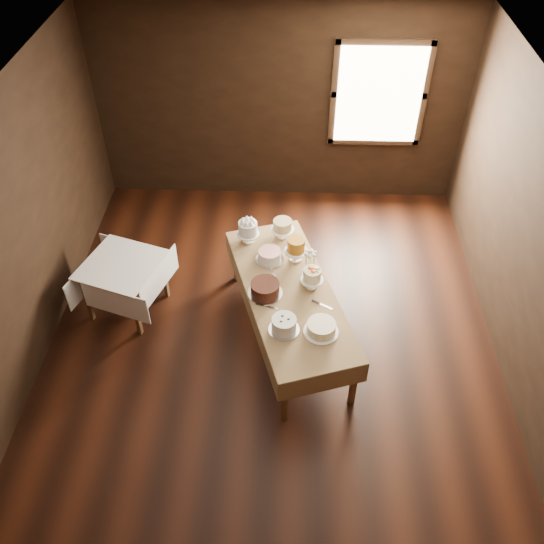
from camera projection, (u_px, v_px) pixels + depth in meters
The scene contains 22 objects.
floor at pixel (271, 346), 6.47m from camera, with size 5.00×6.00×0.01m, color black.
ceiling at pixel (271, 119), 4.57m from camera, with size 5.00×6.00×0.01m, color beige.
wall_back at pixel (280, 106), 7.71m from camera, with size 5.00×0.02×2.80m, color black.
wall_left at pixel (15, 246), 5.59m from camera, with size 0.02×6.00×2.80m, color black.
wall_right at pixel (534, 258), 5.45m from camera, with size 0.02×6.00×2.80m, color black.
window at pixel (379, 96), 7.50m from camera, with size 1.10×0.05×1.30m, color #FFEABF.
display_table at pixel (289, 294), 6.16m from camera, with size 1.54×2.45×0.71m.
side_table at pixel (122, 269), 6.50m from camera, with size 1.04×1.04×0.69m.
cake_meringue at pixel (248, 232), 6.64m from camera, with size 0.28×0.28×0.28m.
cake_speckled at pixel (282, 229), 6.71m from camera, with size 0.30×0.30×0.24m.
cake_lattice at pixel (270, 256), 6.44m from camera, with size 0.32×0.32×0.12m.
cake_caramel at pixel (296, 251), 6.40m from camera, with size 0.28×0.28×0.30m.
cake_chocolate at pixel (265, 289), 6.04m from camera, with size 0.42×0.42×0.14m.
cake_flowers at pixel (312, 279), 6.09m from camera, with size 0.25×0.25×0.25m.
cake_swirl at pixel (284, 325), 5.66m from camera, with size 0.31×0.31×0.16m.
cake_cream at pixel (321, 328), 5.65m from camera, with size 0.39×0.39×0.12m.
cake_server_b at pixel (326, 306), 5.94m from camera, with size 0.24×0.03×0.01m, color silver.
cake_server_c at pixel (273, 273), 6.31m from camera, with size 0.24×0.03×0.01m, color silver.
cake_server_d at pixel (303, 271), 6.34m from camera, with size 0.24×0.03×0.01m, color silver.
cake_server_e at pixel (271, 307), 5.93m from camera, with size 0.24×0.03×0.01m, color silver.
flower_vase at pixel (309, 271), 6.23m from camera, with size 0.14×0.14×0.15m, color #2D2823.
flower_bouquet at pixel (310, 258), 6.10m from camera, with size 0.14×0.14×0.20m, color white, non-canonical shape.
Camera 1 is at (0.16, -4.17, 5.02)m, focal length 37.94 mm.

